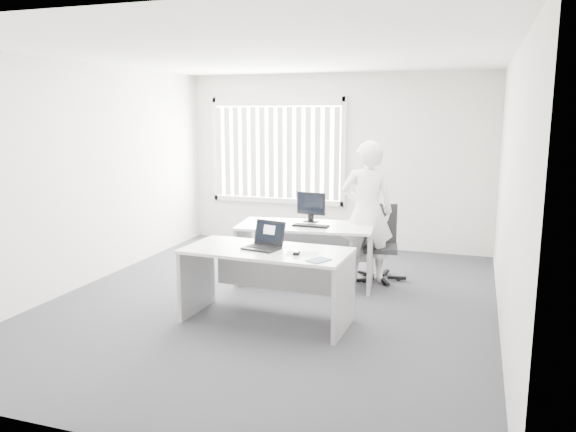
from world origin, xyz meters
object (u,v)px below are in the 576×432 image
(desk_near, at_px, (266,270))
(monitor, at_px, (311,207))
(person, at_px, (367,212))
(office_chair, at_px, (380,256))
(laptop, at_px, (261,236))
(desk_far, at_px, (306,241))

(desk_near, bearing_deg, monitor, 91.91)
(desk_near, xyz_separation_m, person, (0.72, 1.78, 0.35))
(office_chair, xyz_separation_m, laptop, (-0.93, -1.94, 0.62))
(laptop, bearing_deg, person, 79.55)
(office_chair, xyz_separation_m, monitor, (-0.87, -0.31, 0.66))
(office_chair, bearing_deg, monitor, -169.09)
(office_chair, height_order, monitor, monitor)
(desk_near, xyz_separation_m, desk_far, (0.00, 1.40, -0.01))
(office_chair, distance_m, person, 0.65)
(desk_far, bearing_deg, desk_near, -97.09)
(laptop, distance_m, monitor, 1.63)
(laptop, bearing_deg, monitor, 100.55)
(desk_near, height_order, person, person)
(office_chair, relative_size, person, 0.54)
(laptop, bearing_deg, desk_far, 100.63)
(desk_near, height_order, office_chair, office_chair)
(monitor, bearing_deg, desk_near, -82.47)
(desk_far, relative_size, office_chair, 1.80)
(office_chair, relative_size, monitor, 2.52)
(person, xyz_separation_m, laptop, (-0.76, -1.79, 0.00))
(office_chair, bearing_deg, desk_far, -158.55)
(desk_near, distance_m, office_chair, 2.13)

